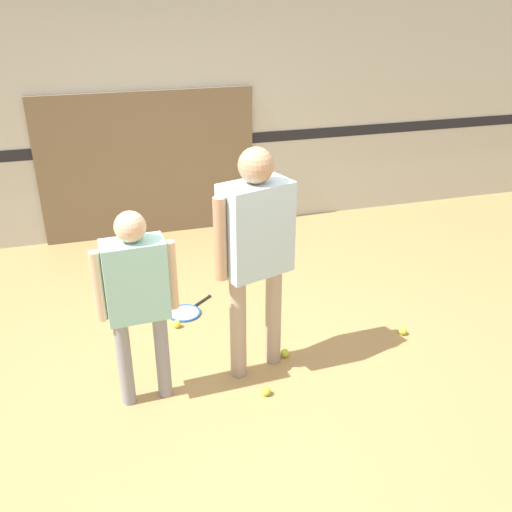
# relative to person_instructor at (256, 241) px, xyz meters

# --- Properties ---
(ground_plane) EXTENTS (16.00, 16.00, 0.00)m
(ground_plane) POSITION_rel_person_instructor_xyz_m (-0.23, -0.01, -1.05)
(ground_plane) COLOR tan
(wall_back) EXTENTS (16.00, 0.07, 3.20)m
(wall_back) POSITION_rel_person_instructor_xyz_m (-0.23, 2.86, 0.54)
(wall_back) COLOR beige
(wall_back) RESTS_ON ground_plane
(wall_panel) EXTENTS (2.37, 0.05, 1.62)m
(wall_panel) POSITION_rel_person_instructor_xyz_m (-0.41, 2.80, -0.25)
(wall_panel) COLOR #756047
(wall_panel) RESTS_ON ground_plane
(person_instructor) EXTENTS (0.62, 0.39, 1.70)m
(person_instructor) POSITION_rel_person_instructor_xyz_m (0.00, 0.00, 0.00)
(person_instructor) COLOR tan
(person_instructor) RESTS_ON ground_plane
(person_student_left) EXTENTS (0.53, 0.23, 1.41)m
(person_student_left) POSITION_rel_person_instructor_xyz_m (-0.83, -0.13, -0.18)
(person_student_left) COLOR gray
(person_student_left) RESTS_ON ground_plane
(racket_spare_on_floor) EXTENTS (0.50, 0.45, 0.03)m
(racket_spare_on_floor) POSITION_rel_person_instructor_xyz_m (-0.37, 0.92, -1.04)
(racket_spare_on_floor) COLOR blue
(racket_spare_on_floor) RESTS_ON ground_plane
(tennis_ball_near_instructor) EXTENTS (0.07, 0.07, 0.07)m
(tennis_ball_near_instructor) POSITION_rel_person_instructor_xyz_m (-0.03, -0.34, -1.02)
(tennis_ball_near_instructor) COLOR #CCE038
(tennis_ball_near_instructor) RESTS_ON ground_plane
(tennis_ball_by_spare_racket) EXTENTS (0.07, 0.07, 0.07)m
(tennis_ball_by_spare_racket) POSITION_rel_person_instructor_xyz_m (-0.49, 0.71, -1.02)
(tennis_ball_by_spare_racket) COLOR #CCE038
(tennis_ball_by_spare_racket) RESTS_ON ground_plane
(tennis_ball_stray_left) EXTENTS (0.07, 0.07, 0.07)m
(tennis_ball_stray_left) POSITION_rel_person_instructor_xyz_m (0.25, 0.06, -1.02)
(tennis_ball_stray_left) COLOR #CCE038
(tennis_ball_stray_left) RESTS_ON ground_plane
(tennis_ball_stray_right) EXTENTS (0.07, 0.07, 0.07)m
(tennis_ball_stray_right) POSITION_rel_person_instructor_xyz_m (1.29, 0.08, -1.02)
(tennis_ball_stray_right) COLOR #CCE038
(tennis_ball_stray_right) RESTS_ON ground_plane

